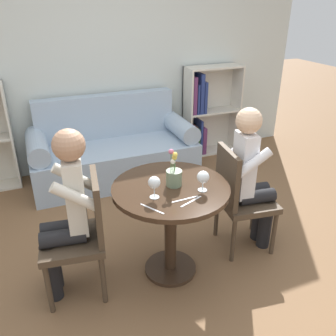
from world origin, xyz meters
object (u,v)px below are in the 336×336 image
object	(u,v)px
chair_right	(239,195)
flower_vase	(174,175)
person_left	(66,212)
chair_left	(82,231)
wine_glass_right	(203,178)
person_right	(252,178)
couch	(113,152)
wine_glass_left	(154,183)
bookshelf_right	(204,113)

from	to	relation	value
chair_right	flower_vase	bearing A→B (deg)	103.58
person_left	chair_left	bearing A→B (deg)	84.80
wine_glass_right	person_left	bearing A→B (deg)	166.51
wine_glass_right	chair_right	bearing A→B (deg)	24.73
person_right	flower_vase	bearing A→B (deg)	101.17
couch	flower_vase	distance (m)	1.80
person_right	chair_right	bearing A→B (deg)	85.09
chair_left	wine_glass_left	size ratio (longest dim) A/B	5.90
bookshelf_right	person_right	size ratio (longest dim) A/B	0.94
wine_glass_left	chair_left	bearing A→B (deg)	161.32
chair_right	person_left	size ratio (longest dim) A/B	0.73
bookshelf_right	flower_vase	bearing A→B (deg)	-122.66
person_left	chair_right	bearing A→B (deg)	97.45
chair_left	person_right	xyz separation A→B (m)	(1.35, -0.01, 0.15)
couch	wine_glass_left	bearing A→B (deg)	-94.85
wine_glass_left	bookshelf_right	bearing A→B (deg)	55.17
chair_left	person_right	size ratio (longest dim) A/B	0.74
wine_glass_right	flower_vase	size ratio (longest dim) A/B	0.54
couch	flower_vase	size ratio (longest dim) A/B	6.86
couch	wine_glass_left	size ratio (longest dim) A/B	12.08
chair_right	chair_left	bearing A→B (deg)	98.05
wine_glass_left	flower_vase	world-z (taller)	flower_vase
person_right	bookshelf_right	bearing A→B (deg)	-9.29
couch	wine_glass_left	distance (m)	1.92
chair_left	wine_glass_right	world-z (taller)	chair_left
wine_glass_right	wine_glass_left	bearing A→B (deg)	174.06
chair_right	person_right	world-z (taller)	person_right
person_right	couch	bearing A→B (deg)	30.60
person_left	wine_glass_left	xyz separation A→B (m)	(0.56, -0.18, 0.20)
chair_left	chair_right	xyz separation A→B (m)	(1.26, 0.01, 0.00)
bookshelf_right	person_right	bearing A→B (deg)	-106.80
couch	wine_glass_right	size ratio (longest dim) A/B	12.73
wine_glass_left	wine_glass_right	bearing A→B (deg)	-5.94
couch	flower_vase	world-z (taller)	flower_vase
wine_glass_left	wine_glass_right	distance (m)	0.34
person_right	wine_glass_right	size ratio (longest dim) A/B	8.44
couch	chair_right	xyz separation A→B (m)	(0.63, -1.67, 0.18)
person_left	flower_vase	world-z (taller)	person_left
bookshelf_right	person_left	distance (m)	2.80
chair_left	flower_vase	world-z (taller)	flower_vase
bookshelf_right	chair_left	bearing A→B (deg)	-134.90
chair_right	wine_glass_right	bearing A→B (deg)	122.24
wine_glass_left	person_right	bearing A→B (deg)	9.87
chair_left	wine_glass_left	bearing A→B (deg)	79.13
couch	chair_right	bearing A→B (deg)	-69.31
bookshelf_right	wine_glass_right	size ratio (longest dim) A/B	7.95
person_left	wine_glass_right	distance (m)	0.94
person_left	flower_vase	size ratio (longest dim) A/B	4.57
person_left	person_right	size ratio (longest dim) A/B	1.01
wine_glass_right	couch	bearing A→B (deg)	95.49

